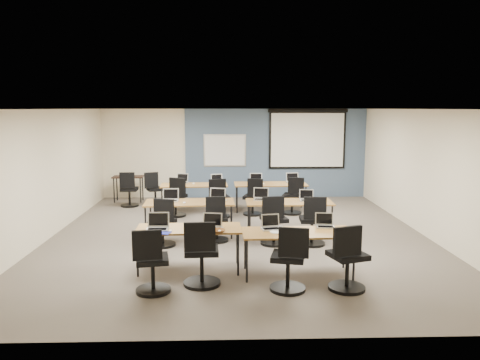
{
  "coord_description": "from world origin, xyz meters",
  "views": [
    {
      "loc": [
        -0.27,
        -9.69,
        2.72
      ],
      "look_at": [
        0.04,
        0.4,
        1.16
      ],
      "focal_mm": 35.0,
      "sensor_mm": 36.0,
      "label": 1
    }
  ],
  "objects_px": {
    "laptop_0": "(158,225)",
    "training_table_front_right": "(298,234)",
    "task_chair_3": "(347,263)",
    "task_chair_7": "(313,225)",
    "task_chair_1": "(201,259)",
    "laptop_3": "(325,224)",
    "spare_chair_a": "(154,192)",
    "task_chair_9": "(219,201)",
    "laptop_5": "(218,198)",
    "training_table_front_left": "(189,231)",
    "spare_chair_b": "(129,192)",
    "laptop_9": "(217,181)",
    "laptop_10": "(256,180)",
    "training_table_back_left": "(194,186)",
    "laptop_2": "(271,225)",
    "task_chair_10": "(253,200)",
    "task_chair_5": "(216,223)",
    "task_chair_8": "(176,200)",
    "whiteboard": "(225,150)",
    "task_chair_4": "(163,226)",
    "laptop_7": "(307,198)",
    "training_table_back_right": "(270,185)",
    "task_chair_2": "(289,264)",
    "task_chair_6": "(274,224)",
    "laptop_8": "(182,181)",
    "task_chair_11": "(293,199)",
    "laptop_1": "(212,225)",
    "laptop_11": "(293,180)",
    "laptop_4": "(170,198)",
    "projector_screen": "(307,136)",
    "laptop_6": "(261,197)",
    "training_table_mid_left": "(190,204)"
  },
  "relations": [
    {
      "from": "laptop_8",
      "to": "task_chair_8",
      "type": "bearing_deg",
      "value": -76.91
    },
    {
      "from": "laptop_5",
      "to": "task_chair_7",
      "type": "bearing_deg",
      "value": -13.54
    },
    {
      "from": "whiteboard",
      "to": "task_chair_3",
      "type": "xyz_separation_m",
      "value": [
        1.84,
        -7.46,
        -1.02
      ]
    },
    {
      "from": "training_table_back_right",
      "to": "spare_chair_a",
      "type": "xyz_separation_m",
      "value": [
        -3.21,
        0.75,
        -0.3
      ]
    },
    {
      "from": "training_table_front_left",
      "to": "spare_chair_a",
      "type": "height_order",
      "value": "spare_chair_a"
    },
    {
      "from": "task_chair_2",
      "to": "task_chair_3",
      "type": "height_order",
      "value": "task_chair_3"
    },
    {
      "from": "laptop_0",
      "to": "laptop_11",
      "type": "distance_m",
      "value": 5.65
    },
    {
      "from": "task_chair_8",
      "to": "task_chair_11",
      "type": "relative_size",
      "value": 1.03
    },
    {
      "from": "laptop_1",
      "to": "laptop_3",
      "type": "distance_m",
      "value": 1.9
    },
    {
      "from": "laptop_2",
      "to": "task_chair_9",
      "type": "height_order",
      "value": "task_chair_9"
    },
    {
      "from": "task_chair_1",
      "to": "laptop_4",
      "type": "relative_size",
      "value": 3.06
    },
    {
      "from": "projector_screen",
      "to": "training_table_front_right",
      "type": "height_order",
      "value": "projector_screen"
    },
    {
      "from": "laptop_10",
      "to": "training_table_front_right",
      "type": "bearing_deg",
      "value": -84.6
    },
    {
      "from": "laptop_8",
      "to": "laptop_10",
      "type": "bearing_deg",
      "value": 18.34
    },
    {
      "from": "task_chair_1",
      "to": "spare_chair_a",
      "type": "xyz_separation_m",
      "value": [
        -1.63,
        6.1,
        -0.05
      ]
    },
    {
      "from": "task_chair_7",
      "to": "task_chair_9",
      "type": "bearing_deg",
      "value": 130.96
    },
    {
      "from": "laptop_3",
      "to": "spare_chair_a",
      "type": "xyz_separation_m",
      "value": [
        -3.69,
        5.36,
        -0.4
      ]
    },
    {
      "from": "task_chair_7",
      "to": "task_chair_8",
      "type": "xyz_separation_m",
      "value": [
        -2.99,
        2.61,
        -0.0
      ]
    },
    {
      "from": "laptop_3",
      "to": "spare_chair_b",
      "type": "height_order",
      "value": "spare_chair_b"
    },
    {
      "from": "laptop_2",
      "to": "task_chair_10",
      "type": "distance_m",
      "value": 4.17
    },
    {
      "from": "task_chair_6",
      "to": "task_chair_8",
      "type": "xyz_separation_m",
      "value": [
        -2.22,
        2.56,
        -0.0
      ]
    },
    {
      "from": "task_chair_10",
      "to": "laptop_11",
      "type": "xyz_separation_m",
      "value": [
        1.11,
        0.71,
        0.4
      ]
    },
    {
      "from": "task_chair_3",
      "to": "task_chair_7",
      "type": "height_order",
      "value": "task_chair_3"
    },
    {
      "from": "laptop_11",
      "to": "spare_chair_b",
      "type": "distance_m",
      "value": 4.54
    },
    {
      "from": "task_chair_11",
      "to": "spare_chair_b",
      "type": "relative_size",
      "value": 1.0
    },
    {
      "from": "training_table_back_left",
      "to": "laptop_7",
      "type": "bearing_deg",
      "value": -44.04
    },
    {
      "from": "whiteboard",
      "to": "training_table_front_right",
      "type": "xyz_separation_m",
      "value": [
        1.2,
        -6.77,
        -0.76
      ]
    },
    {
      "from": "training_table_mid_left",
      "to": "task_chair_11",
      "type": "bearing_deg",
      "value": 34.85
    },
    {
      "from": "laptop_9",
      "to": "task_chair_9",
      "type": "height_order",
      "value": "task_chair_9"
    },
    {
      "from": "laptop_7",
      "to": "task_chair_2",
      "type": "bearing_deg",
      "value": -97.73
    },
    {
      "from": "task_chair_2",
      "to": "laptop_7",
      "type": "relative_size",
      "value": 3.31
    },
    {
      "from": "training_table_back_left",
      "to": "task_chair_11",
      "type": "relative_size",
      "value": 1.78
    },
    {
      "from": "training_table_back_left",
      "to": "task_chair_8",
      "type": "xyz_separation_m",
      "value": [
        -0.43,
        -0.55,
        -0.27
      ]
    },
    {
      "from": "training_table_front_right",
      "to": "spare_chair_a",
      "type": "height_order",
      "value": "spare_chair_a"
    },
    {
      "from": "task_chair_3",
      "to": "task_chair_8",
      "type": "relative_size",
      "value": 1.02
    },
    {
      "from": "training_table_back_right",
      "to": "laptop_11",
      "type": "height_order",
      "value": "laptop_11"
    },
    {
      "from": "task_chair_2",
      "to": "laptop_6",
      "type": "relative_size",
      "value": 3.05
    },
    {
      "from": "training_table_back_left",
      "to": "spare_chair_a",
      "type": "xyz_separation_m",
      "value": [
        -1.18,
        0.85,
        -0.29
      ]
    },
    {
      "from": "task_chair_1",
      "to": "laptop_1",
      "type": "bearing_deg",
      "value": 74.62
    },
    {
      "from": "whiteboard",
      "to": "task_chair_4",
      "type": "bearing_deg",
      "value": -103.46
    },
    {
      "from": "task_chair_2",
      "to": "task_chair_5",
      "type": "bearing_deg",
      "value": 125.97
    },
    {
      "from": "laptop_8",
      "to": "spare_chair_b",
      "type": "relative_size",
      "value": 0.33
    },
    {
      "from": "task_chair_1",
      "to": "laptop_3",
      "type": "xyz_separation_m",
      "value": [
        2.06,
        0.74,
        0.35
      ]
    },
    {
      "from": "task_chair_3",
      "to": "laptop_11",
      "type": "relative_size",
      "value": 3.0
    },
    {
      "from": "laptop_0",
      "to": "training_table_front_right",
      "type": "bearing_deg",
      "value": -6.83
    },
    {
      "from": "laptop_3",
      "to": "task_chair_5",
      "type": "distance_m",
      "value": 2.53
    },
    {
      "from": "training_table_front_right",
      "to": "training_table_back_left",
      "type": "xyz_separation_m",
      "value": [
        -2.0,
        4.81,
        -0.0
      ]
    },
    {
      "from": "laptop_8",
      "to": "task_chair_9",
      "type": "height_order",
      "value": "task_chair_9"
    },
    {
      "from": "laptop_1",
      "to": "task_chair_9",
      "type": "distance_m",
      "value": 3.87
    },
    {
      "from": "laptop_9",
      "to": "laptop_10",
      "type": "bearing_deg",
      "value": -15.49
    }
  ]
}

